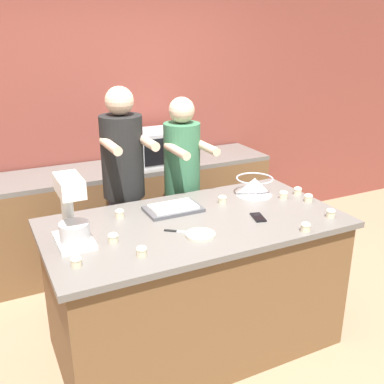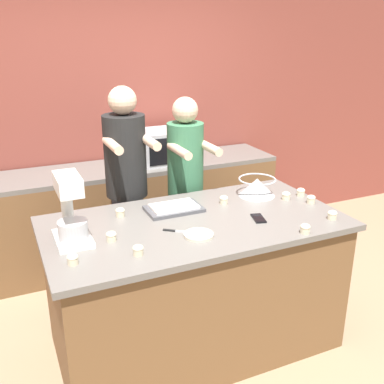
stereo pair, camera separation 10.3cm
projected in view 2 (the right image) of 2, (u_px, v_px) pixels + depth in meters
name	position (u px, v px, depth m)	size (l,w,h in m)	color
ground_plane	(195.00, 341.00, 3.22)	(16.00, 16.00, 0.00)	#937A5B
back_wall	(118.00, 113.00, 4.29)	(10.00, 0.06, 2.70)	brown
island_counter	(195.00, 284.00, 3.06)	(1.93, 1.00, 0.95)	brown
back_counter	(133.00, 212.00, 4.30)	(2.80, 0.60, 0.93)	brown
person_left	(127.00, 195.00, 3.41)	(0.33, 0.50, 1.74)	#33384C
person_right	(186.00, 192.00, 3.61)	(0.31, 0.48, 1.63)	brown
stand_mixer	(70.00, 213.00, 2.56)	(0.20, 0.30, 0.41)	white
mixing_bowl	(257.00, 186.00, 3.31)	(0.28, 0.28, 0.13)	#BCBCC1
baking_tray	(174.00, 208.00, 3.05)	(0.38, 0.23, 0.04)	#4C4C51
microwave_oven	(165.00, 146.00, 4.22)	(0.52, 0.40, 0.30)	#B7B7BC
cell_phone	(258.00, 218.00, 2.92)	(0.11, 0.16, 0.01)	black
small_plate	(199.00, 235.00, 2.67)	(0.18, 0.18, 0.02)	beige
knife	(178.00, 231.00, 2.74)	(0.19, 0.15, 0.01)	#BCBCC1
cupcake_0	(138.00, 250.00, 2.45)	(0.06, 0.06, 0.06)	beige
cupcake_1	(301.00, 192.00, 3.32)	(0.06, 0.06, 0.06)	beige
cupcake_2	(305.00, 228.00, 2.71)	(0.06, 0.06, 0.06)	beige
cupcake_3	(286.00, 196.00, 3.24)	(0.06, 0.06, 0.06)	beige
cupcake_4	(120.00, 212.00, 2.95)	(0.06, 0.06, 0.06)	beige
cupcake_5	(73.00, 259.00, 2.35)	(0.06, 0.06, 0.06)	beige
cupcake_6	(332.00, 215.00, 2.91)	(0.06, 0.06, 0.06)	beige
cupcake_7	(111.00, 236.00, 2.61)	(0.06, 0.06, 0.06)	beige
cupcake_8	(224.00, 200.00, 3.17)	(0.06, 0.06, 0.06)	beige
cupcake_9	(311.00, 199.00, 3.18)	(0.06, 0.06, 0.06)	beige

